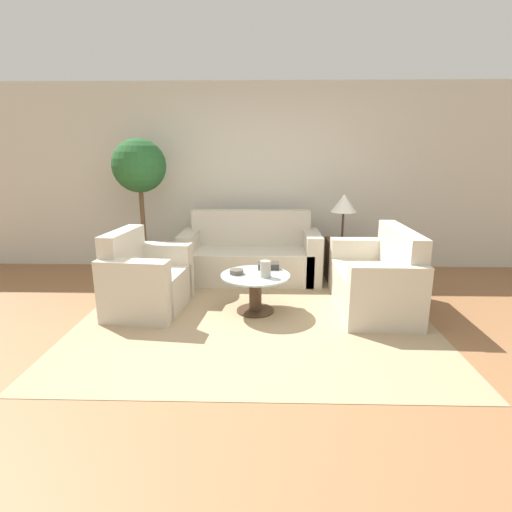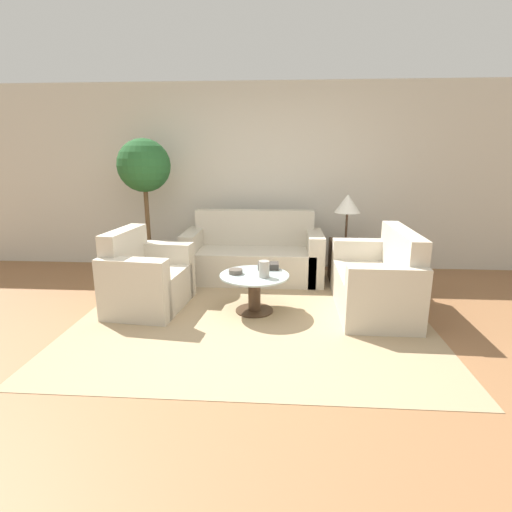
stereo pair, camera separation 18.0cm
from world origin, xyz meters
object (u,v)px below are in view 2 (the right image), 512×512
bowl (236,272)px  coffee_table (254,288)px  book_stack (268,266)px  vase (264,269)px  loveseat (379,283)px  table_lamp (348,205)px  armchair (145,281)px  potted_plant (145,178)px  sofa_main (254,257)px

bowl → coffee_table: bearing=-4.5°
bowl → book_stack: size_ratio=0.63×
vase → bowl: vase is taller
vase → bowl: bearing=161.8°
loveseat → coffee_table: bearing=-82.6°
table_lamp → loveseat: bearing=-78.0°
armchair → bowl: size_ratio=7.00×
vase → loveseat: bearing=11.1°
potted_plant → coffee_table: bearing=-38.9°
coffee_table → potted_plant: bearing=141.1°
armchair → loveseat: (2.53, 0.10, -0.00)m
bowl → table_lamp: bearing=41.7°
potted_plant → bowl: bearing=-42.5°
loveseat → book_stack: (-1.19, 0.07, 0.15)m
loveseat → book_stack: loveseat is taller
coffee_table → bowl: bowl is taller
coffee_table → sofa_main: bearing=94.6°
potted_plant → vase: size_ratio=10.66×
coffee_table → loveseat: bearing=6.7°
book_stack → table_lamp: bearing=41.8°
sofa_main → loveseat: size_ratio=1.32×
sofa_main → armchair: size_ratio=1.77×
potted_plant → loveseat: bearing=-20.7°
armchair → book_stack: bearing=-77.0°
table_lamp → vase: bearing=-128.4°
coffee_table → potted_plant: 2.24m
sofa_main → loveseat: sofa_main is taller
potted_plant → book_stack: (1.67, -1.01, -0.88)m
table_lamp → vase: table_lamp is taller
sofa_main → bowl: 1.20m
coffee_table → bowl: (-0.20, 0.02, 0.17)m
vase → book_stack: 0.32m
sofa_main → potted_plant: potted_plant is taller
armchair → loveseat: loveseat is taller
coffee_table → vase: size_ratio=4.24×
potted_plant → armchair: bearing=-74.2°
table_lamp → potted_plant: potted_plant is taller
table_lamp → potted_plant: bearing=178.7°
sofa_main → bowl: bearing=-95.0°
vase → armchair: bearing=173.9°
bowl → book_stack: bearing=32.1°
sofa_main → armchair: bearing=-134.1°
loveseat → potted_plant: potted_plant is taller
sofa_main → book_stack: (0.23, -0.97, 0.15)m
sofa_main → loveseat: bearing=-36.2°
armchair → book_stack: armchair is taller
bowl → book_stack: book_stack is taller
loveseat → potted_plant: bearing=-110.0°
table_lamp → coffee_table: bearing=-133.2°
loveseat → bowl: 1.54m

